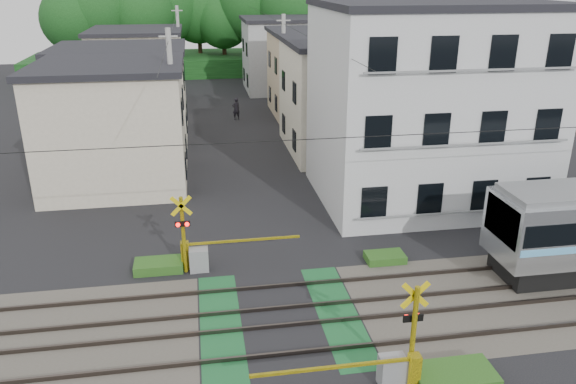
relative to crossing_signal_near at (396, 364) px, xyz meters
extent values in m
plane|color=black|center=(-2.59, 3.65, -0.71)|extent=(120.00, 120.00, 0.00)
cube|color=#47423A|center=(-2.59, 3.65, -0.71)|extent=(120.00, 6.00, 0.00)
cube|color=black|center=(-2.59, 3.65, -0.71)|extent=(5.20, 120.00, 0.00)
cube|color=#145126|center=(-4.49, 3.65, -0.70)|extent=(1.30, 6.00, 0.00)
cube|color=#145126|center=(-0.69, 3.65, -0.70)|extent=(1.30, 6.00, 0.00)
cube|color=#3F3833|center=(-2.59, 1.75, -0.64)|extent=(120.00, 0.08, 0.14)
cube|color=#3F3833|center=(-2.59, 3.15, -0.64)|extent=(120.00, 0.08, 0.14)
cube|color=#3F3833|center=(-2.59, 4.15, -0.64)|extent=(120.00, 0.08, 0.14)
cube|color=#3F3833|center=(-2.59, 5.55, -0.64)|extent=(120.00, 0.08, 0.14)
cube|color=black|center=(7.88, 4.85, -0.44)|extent=(2.17, 1.99, 0.54)
cube|color=black|center=(5.49, 4.85, 1.63)|extent=(0.10, 2.18, 1.41)
cylinder|color=yellow|center=(0.41, 0.05, 0.79)|extent=(0.14, 0.14, 3.00)
cube|color=yellow|center=(0.41, 0.15, 1.99)|extent=(0.77, 0.05, 0.77)
cube|color=yellow|center=(0.41, 0.15, 1.99)|extent=(0.77, 0.05, 0.77)
cube|color=black|center=(0.41, 0.15, 1.29)|extent=(0.55, 0.05, 0.20)
sphere|color=#FF0C07|center=(0.25, 0.21, 1.29)|extent=(0.16, 0.16, 0.16)
sphere|color=#FF0C07|center=(0.57, 0.21, 1.29)|extent=(0.16, 0.16, 0.16)
cube|color=gray|center=(-0.09, 0.05, -0.26)|extent=(0.70, 0.50, 0.90)
cube|color=yellow|center=(0.41, -0.20, -0.16)|extent=(0.30, 0.30, 1.10)
cube|color=yellow|center=(-1.84, -0.20, 0.29)|extent=(4.20, 0.08, 0.08)
cylinder|color=yellow|center=(-5.59, 7.25, 0.79)|extent=(0.14, 0.14, 3.00)
cube|color=yellow|center=(-5.59, 7.15, 1.99)|extent=(0.77, 0.05, 0.77)
cube|color=yellow|center=(-5.59, 7.15, 1.99)|extent=(0.77, 0.05, 0.77)
cube|color=black|center=(-5.59, 7.15, 1.29)|extent=(0.55, 0.05, 0.20)
sphere|color=#FF0C07|center=(-5.75, 7.09, 1.29)|extent=(0.16, 0.16, 0.16)
sphere|color=#FF0C07|center=(-5.43, 7.09, 1.29)|extent=(0.16, 0.16, 0.16)
cube|color=gray|center=(-5.09, 7.25, -0.26)|extent=(0.70, 0.50, 0.90)
cube|color=yellow|center=(-5.59, 7.50, -0.16)|extent=(0.30, 0.30, 1.10)
cube|color=yellow|center=(-3.34, 7.50, 0.29)|extent=(4.20, 0.08, 0.08)
cube|color=silver|center=(5.91, 13.15, 3.79)|extent=(10.00, 8.00, 9.00)
cube|color=black|center=(5.91, 13.15, 8.44)|extent=(10.20, 8.16, 0.30)
cube|color=black|center=(2.21, 9.12, 0.79)|extent=(1.10, 0.06, 1.40)
cube|color=black|center=(4.66, 9.12, 0.79)|extent=(1.10, 0.06, 1.40)
cube|color=black|center=(7.11, 9.12, 0.79)|extent=(1.10, 0.06, 1.40)
cube|color=black|center=(9.56, 9.12, 0.79)|extent=(1.10, 0.06, 1.40)
cube|color=gray|center=(5.91, 8.90, 0.19)|extent=(9.00, 0.06, 0.08)
cube|color=black|center=(2.21, 9.12, 3.79)|extent=(1.10, 0.06, 1.40)
cube|color=black|center=(4.66, 9.12, 3.79)|extent=(1.10, 0.06, 1.40)
cube|color=black|center=(7.11, 9.12, 3.79)|extent=(1.10, 0.06, 1.40)
cube|color=black|center=(9.56, 9.12, 3.79)|extent=(1.10, 0.06, 1.40)
cube|color=gray|center=(5.91, 8.90, 3.19)|extent=(9.00, 0.06, 0.08)
cube|color=black|center=(2.21, 9.12, 6.79)|extent=(1.10, 0.06, 1.40)
cube|color=black|center=(4.66, 9.12, 6.79)|extent=(1.10, 0.06, 1.40)
cube|color=black|center=(7.11, 9.12, 6.79)|extent=(1.10, 0.06, 1.40)
cube|color=black|center=(9.56, 9.12, 6.79)|extent=(1.10, 0.06, 1.40)
cube|color=gray|center=(5.91, 8.90, 6.19)|extent=(9.00, 0.06, 0.08)
cube|color=beige|center=(-9.09, 17.65, 2.29)|extent=(7.00, 7.00, 6.00)
cube|color=black|center=(-9.09, 17.65, 5.44)|extent=(7.35, 7.35, 0.30)
cube|color=black|center=(-5.56, 15.90, 0.59)|extent=(0.06, 1.00, 1.20)
cube|color=black|center=(-5.56, 19.40, 0.59)|extent=(0.06, 1.00, 1.20)
cube|color=black|center=(-5.56, 15.90, 3.39)|extent=(0.06, 1.00, 1.20)
cube|color=black|center=(-5.56, 19.40, 3.39)|extent=(0.06, 1.00, 1.20)
cube|color=beige|center=(4.21, 21.65, 2.54)|extent=(7.00, 8.00, 6.50)
cube|color=black|center=(4.21, 21.65, 5.94)|extent=(7.35, 8.40, 0.30)
cube|color=black|center=(0.68, 19.65, 0.59)|extent=(0.06, 1.00, 1.20)
cube|color=black|center=(0.68, 23.65, 0.59)|extent=(0.06, 1.00, 1.20)
cube|color=black|center=(0.68, 19.65, 3.39)|extent=(0.06, 1.00, 1.20)
cube|color=black|center=(0.68, 23.65, 3.39)|extent=(0.06, 1.00, 1.20)
cube|color=beige|center=(-9.59, 26.65, 2.19)|extent=(8.00, 7.00, 5.80)
cube|color=black|center=(-9.59, 26.65, 5.24)|extent=(8.40, 7.35, 0.30)
cube|color=black|center=(-5.56, 24.90, 0.59)|extent=(0.06, 1.00, 1.20)
cube|color=black|center=(-5.56, 28.40, 0.59)|extent=(0.06, 1.00, 1.20)
cube|color=black|center=(-5.56, 24.90, 3.39)|extent=(0.06, 1.00, 1.20)
cube|color=black|center=(-5.56, 28.40, 3.39)|extent=(0.06, 1.00, 1.20)
cube|color=#CDB591|center=(4.61, 31.65, 2.39)|extent=(7.00, 7.00, 6.20)
cube|color=black|center=(4.61, 31.65, 5.64)|extent=(7.35, 7.35, 0.30)
cube|color=black|center=(1.08, 29.90, 0.59)|extent=(0.06, 1.00, 1.20)
cube|color=black|center=(1.08, 33.40, 0.59)|extent=(0.06, 1.00, 1.20)
cube|color=black|center=(1.08, 29.90, 3.39)|extent=(0.06, 1.00, 1.20)
cube|color=black|center=(1.08, 33.40, 3.39)|extent=(0.06, 1.00, 1.20)
cube|color=beige|center=(-9.39, 36.65, 2.29)|extent=(7.00, 8.00, 6.00)
cube|color=black|center=(-9.39, 36.65, 5.44)|extent=(7.35, 8.40, 0.30)
cube|color=black|center=(-5.86, 34.65, 0.59)|extent=(0.06, 1.00, 1.20)
cube|color=black|center=(-5.86, 38.65, 0.59)|extent=(0.06, 1.00, 1.20)
cube|color=black|center=(-5.86, 34.65, 3.39)|extent=(0.06, 1.00, 1.20)
cube|color=black|center=(-5.86, 38.65, 3.39)|extent=(0.06, 1.00, 1.20)
cube|color=#ABADB0|center=(3.91, 41.65, 2.49)|extent=(8.00, 7.00, 6.40)
cube|color=black|center=(3.91, 41.65, 5.84)|extent=(8.40, 7.35, 0.30)
cube|color=black|center=(-0.12, 39.90, 0.59)|extent=(0.06, 1.00, 1.20)
cube|color=black|center=(-0.12, 43.40, 0.59)|extent=(0.06, 1.00, 1.20)
cube|color=black|center=(-0.12, 39.90, 3.39)|extent=(0.06, 1.00, 1.20)
cube|color=black|center=(-0.12, 43.40, 3.39)|extent=(0.06, 1.00, 1.20)
cube|color=#194C1A|center=(-2.59, 53.65, 0.29)|extent=(40.00, 10.00, 2.00)
cylinder|color=#332114|center=(-16.43, 49.76, 1.67)|extent=(0.50, 0.50, 4.77)
sphere|color=#194C1A|center=(-16.43, 49.76, 5.49)|extent=(6.68, 6.68, 6.68)
cylinder|color=#332114|center=(-14.24, 50.42, 1.93)|extent=(0.50, 0.50, 5.27)
sphere|color=#194C1A|center=(-14.24, 50.42, 6.14)|extent=(7.38, 7.38, 7.38)
cylinder|color=#332114|center=(-10.00, 50.72, 1.81)|extent=(0.50, 0.50, 5.05)
sphere|color=#194C1A|center=(-10.00, 50.72, 5.86)|extent=(7.07, 7.07, 7.07)
cylinder|color=#332114|center=(-7.64, 53.51, 2.01)|extent=(0.50, 0.50, 5.45)
sphere|color=#194C1A|center=(-7.64, 53.51, 6.38)|extent=(7.63, 7.63, 7.63)
cylinder|color=#332114|center=(-4.07, 54.64, 1.83)|extent=(0.50, 0.50, 5.08)
sphere|color=#194C1A|center=(-4.07, 54.64, 5.89)|extent=(7.11, 7.11, 7.11)
cylinder|color=#332114|center=(-1.42, 52.93, 1.47)|extent=(0.50, 0.50, 4.36)
sphere|color=#194C1A|center=(-1.42, 52.93, 4.96)|extent=(6.11, 6.11, 6.11)
cylinder|color=#332114|center=(1.80, 52.11, 2.09)|extent=(0.50, 0.50, 5.60)
sphere|color=#194C1A|center=(1.80, 52.11, 6.56)|extent=(7.83, 7.83, 7.83)
cylinder|color=#332114|center=(5.85, 49.26, 2.04)|extent=(0.50, 0.50, 5.51)
sphere|color=#194C1A|center=(5.85, 49.26, 6.45)|extent=(7.71, 7.71, 7.71)
cylinder|color=#332114|center=(8.25, 53.27, 2.09)|extent=(0.50, 0.50, 5.59)
sphere|color=#194C1A|center=(8.25, 53.27, 6.56)|extent=(7.83, 7.83, 7.83)
cylinder|color=#332114|center=(11.33, 51.76, 2.26)|extent=(0.50, 0.50, 5.95)
sphere|color=#194C1A|center=(11.33, 51.76, 7.02)|extent=(8.33, 8.33, 8.33)
cube|color=black|center=(3.41, 4.85, 4.89)|extent=(60.00, 0.02, 0.02)
cylinder|color=#A5A5A0|center=(-5.99, 16.65, 3.29)|extent=(0.26, 0.26, 8.00)
cube|color=#A5A5A0|center=(-5.99, 16.65, 6.89)|extent=(0.90, 0.08, 0.08)
cylinder|color=#A5A5A0|center=(1.01, 25.65, 3.29)|extent=(0.26, 0.26, 8.00)
cube|color=#A5A5A0|center=(1.01, 25.65, 6.89)|extent=(0.90, 0.08, 0.08)
cylinder|color=#A5A5A0|center=(-5.99, 37.65, 3.29)|extent=(0.26, 0.26, 8.00)
cube|color=#A5A5A0|center=(-5.99, 37.65, 6.89)|extent=(0.90, 0.08, 0.08)
cube|color=black|center=(-5.99, 27.15, 6.69)|extent=(0.02, 42.00, 0.02)
cube|color=black|center=(1.01, 27.15, 6.69)|extent=(0.02, 42.00, 0.02)
imported|color=black|center=(-1.90, 30.51, 0.12)|extent=(0.71, 0.59, 1.67)
cube|color=#2D5E1E|center=(1.61, -0.15, -0.51)|extent=(2.20, 1.20, 0.40)
cube|color=#2D5E1E|center=(-6.59, 7.55, -0.53)|extent=(1.80, 1.00, 0.36)
cube|color=#2D5E1E|center=(2.01, 6.85, -0.56)|extent=(1.50, 0.90, 0.30)
camera|label=1|loc=(-4.83, -11.58, 9.65)|focal=35.00mm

